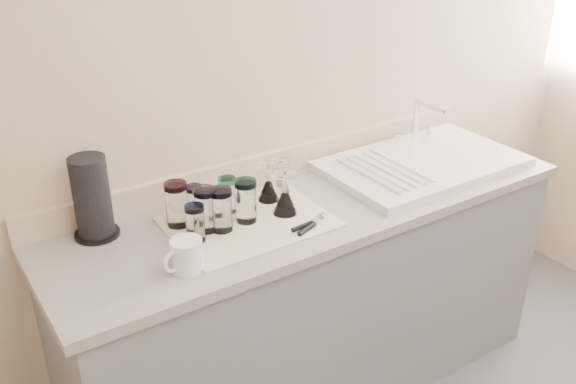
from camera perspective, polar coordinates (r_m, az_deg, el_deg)
counter_unit at (r=2.65m, az=2.25°, el=-9.43°), size 2.06×0.62×0.90m
sink_unit at (r=2.74m, az=11.85°, el=2.57°), size 0.82×0.50×0.22m
dish_towel at (r=2.26m, az=-3.52°, el=-2.67°), size 0.55×0.42×0.01m
tumbler_teal at (r=2.23m, az=-9.87°, el=-1.06°), size 0.08×0.08×0.16m
tumbler_cyan at (r=2.27m, az=-8.29°, el=-0.87°), size 0.06×0.06×0.12m
tumbler_purple at (r=2.29m, az=-5.41°, el=-0.25°), size 0.07×0.07×0.13m
tumbler_magenta at (r=2.13m, az=-8.24°, el=-2.75°), size 0.07×0.07×0.13m
tumbler_blue at (r=2.17m, az=-5.95°, el=-1.56°), size 0.08×0.08×0.15m
tumbler_lavender at (r=2.22m, az=-3.77°, el=-0.77°), size 0.08×0.08×0.15m
tumbler_extra at (r=2.18m, az=-7.33°, el=-1.56°), size 0.08×0.08×0.16m
goblet_back_left at (r=2.38m, az=-1.75°, el=0.36°), size 0.08×0.08×0.14m
goblet_back_right at (r=2.44m, az=-0.63°, el=0.99°), size 0.07×0.07×0.13m
goblet_front_left at (r=2.28m, az=-0.26°, el=-0.67°), size 0.09×0.09×0.16m
can_opener at (r=2.21m, az=1.98°, el=-2.93°), size 0.14×0.07×0.02m
white_mug at (r=2.00m, az=-9.07°, el=-5.56°), size 0.15×0.12×0.10m
paper_towel_roll at (r=2.21m, az=-17.02°, el=-0.55°), size 0.15×0.15×0.29m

